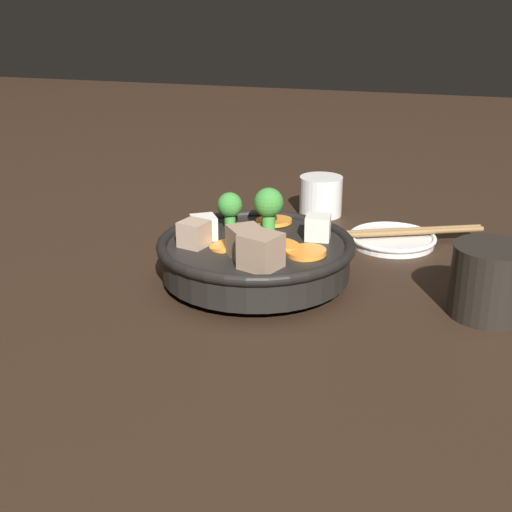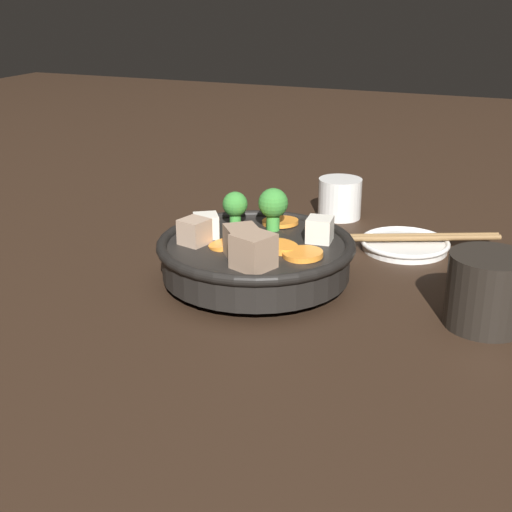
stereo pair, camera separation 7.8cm
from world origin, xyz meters
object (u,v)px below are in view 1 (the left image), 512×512
object	(u,v)px
chopsticks_pair	(393,232)
tea_cup	(321,196)
dark_mug	(492,281)
stirfry_bowl	(256,253)
side_saucer	(392,239)

from	to	relation	value
chopsticks_pair	tea_cup	bearing A→B (deg)	139.69
chopsticks_pair	dark_mug	bearing A→B (deg)	-57.18
stirfry_bowl	side_saucer	bearing A→B (deg)	51.61
stirfry_bowl	chopsticks_pair	xyz separation A→B (m)	(0.13, 0.17, -0.02)
stirfry_bowl	side_saucer	size ratio (longest dim) A/B	1.96
stirfry_bowl	dark_mug	bearing A→B (deg)	-2.83
stirfry_bowl	chopsticks_pair	world-z (taller)	stirfry_bowl
dark_mug	chopsticks_pair	bearing A→B (deg)	122.82
chopsticks_pair	side_saucer	bearing A→B (deg)	-135.00
tea_cup	side_saucer	bearing A→B (deg)	-40.31
tea_cup	dark_mug	xyz separation A→B (m)	(0.23, -0.27, 0.01)
side_saucer	tea_cup	size ratio (longest dim) A/B	1.83
stirfry_bowl	tea_cup	bearing A→B (deg)	85.81
stirfry_bowl	chopsticks_pair	distance (m)	0.21
side_saucer	dark_mug	distance (m)	0.21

